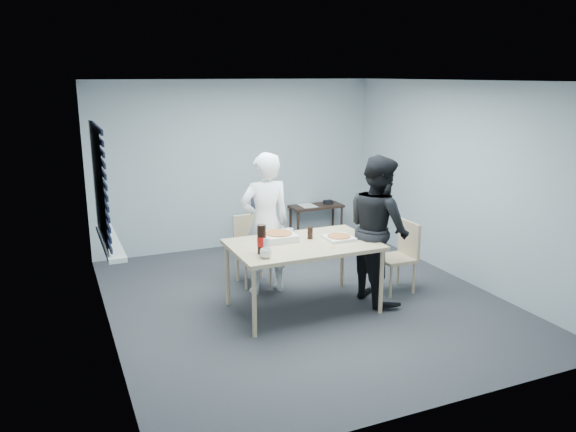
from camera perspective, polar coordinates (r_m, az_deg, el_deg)
name	(u,v)px	position (r m, az deg, el deg)	size (l,w,h in m)	color
room	(102,193)	(6.32, -18.34, 2.27)	(5.00, 5.00, 5.00)	#2D2D32
dining_table	(303,248)	(6.41, 1.55, -3.26)	(1.65, 1.05, 0.81)	tan
chair_far	(251,244)	(7.36, -3.75, -2.87)	(0.42, 0.42, 0.89)	tan
chair_right	(402,252)	(7.19, 11.46, -3.56)	(0.42, 0.42, 0.89)	tan
person_white	(265,224)	(6.90, -2.33, -0.79)	(0.65, 0.42, 1.77)	white
person_black	(378,229)	(6.76, 9.15, -1.30)	(0.86, 0.47, 1.77)	black
side_table	(316,210)	(9.25, 2.88, 0.62)	(0.87, 0.39, 0.58)	black
stool	(264,235)	(8.39, -2.45, -1.90)	(0.33, 0.33, 0.46)	black
backpack	(264,213)	(8.28, -2.44, 0.33)	(0.34, 0.25, 0.47)	slate
pizza_box_a	(279,236)	(6.49, -0.95, -2.09)	(0.36, 0.36, 0.09)	white
pizza_box_b	(339,238)	(6.55, 5.18, -2.19)	(0.31, 0.31, 0.04)	white
mug_a	(266,253)	(5.88, -2.26, -3.82)	(0.12, 0.12, 0.10)	white
mug_b	(289,232)	(6.64, 0.13, -1.68)	(0.10, 0.10, 0.09)	white
cola_glass	(310,233)	(6.54, 2.26, -1.72)	(0.06, 0.06, 0.14)	black
soda_bottle	(262,240)	(5.98, -2.69, -2.43)	(0.10, 0.10, 0.32)	black
plastic_cups	(266,246)	(5.98, -2.21, -3.08)	(0.08, 0.08, 0.18)	silver
rubber_band	(333,248)	(6.24, 4.59, -3.21)	(0.06, 0.06, 0.00)	red
papers	(307,206)	(9.19, 1.99, 1.07)	(0.24, 0.33, 0.01)	white
black_box	(328,202)	(9.32, 4.10, 1.42)	(0.14, 0.10, 0.06)	black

